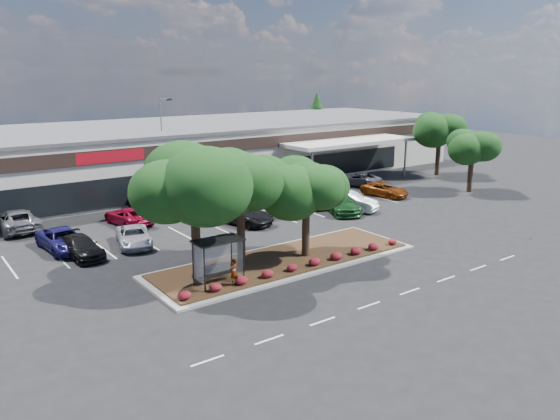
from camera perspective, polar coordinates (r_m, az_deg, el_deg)
ground at (r=33.63m, az=7.32°, el=-6.62°), size 160.00×160.00×0.00m
retail_store at (r=61.28m, az=-14.91°, el=5.54°), size 80.40×25.20×6.25m
landscape_island at (r=35.24m, az=0.46°, el=-5.29°), size 18.00×6.00×0.26m
lane_markings at (r=41.30m, az=-2.79°, el=-2.53°), size 33.12×20.06×0.01m
shrub_row at (r=33.55m, az=2.61°, el=-5.64°), size 17.00×0.80×0.50m
bus_shelter at (r=30.87m, az=-6.60°, el=-3.98°), size 2.75×1.55×2.59m
island_tree_west at (r=31.43m, az=-8.89°, el=-0.12°), size 7.20×7.20×7.89m
island_tree_mid at (r=33.76m, az=-4.15°, el=0.51°), size 6.60×6.60×7.32m
island_tree_east at (r=34.92m, az=2.74°, el=0.31°), size 5.80×5.80×6.50m
tree_east_near at (r=58.55m, az=19.38°, el=4.92°), size 5.60×5.60×6.51m
tree_east_far at (r=67.15m, az=16.26°, el=6.73°), size 6.40×6.40×7.62m
conifer_north_east at (r=87.26m, az=3.84°, el=9.32°), size 3.96×3.96×9.00m
person_waiting at (r=30.85m, az=-4.86°, el=-6.46°), size 0.65×0.52×1.54m
light_pole at (r=56.00m, az=-12.05°, el=6.00°), size 1.43×0.50×9.49m
survey_stake at (r=41.03m, az=24.64°, el=-3.08°), size 0.08×0.14×0.95m
car_0 at (r=40.31m, az=-21.70°, el=-2.90°), size 2.82×5.43×1.46m
car_1 at (r=38.44m, az=-20.10°, el=-3.63°), size 2.29×4.87×1.37m
car_2 at (r=39.79m, az=-15.03°, el=-2.69°), size 3.36×5.16×1.32m
car_3 at (r=44.05m, az=-3.88°, el=-0.45°), size 3.83×5.96×1.53m
car_4 at (r=46.47m, az=-3.26°, el=0.33°), size 3.26×5.79×1.53m
car_5 at (r=49.80m, az=2.61°, el=1.24°), size 2.18×5.06×1.45m
car_6 at (r=47.89m, az=6.24°, el=0.79°), size 4.44×6.27×1.69m
car_7 at (r=48.46m, az=7.17°, el=0.92°), size 3.75×5.40×1.69m
car_8 at (r=54.63m, az=10.89°, el=2.10°), size 2.85×5.08×1.34m
car_9 at (r=46.73m, az=-25.82°, el=-0.94°), size 2.75×5.94×1.65m
car_10 at (r=45.38m, az=-15.58°, el=-0.61°), size 2.88×5.23×1.39m
car_11 at (r=49.45m, az=-14.03°, el=0.83°), size 3.25×5.89×1.62m
car_12 at (r=50.54m, az=-10.37°, el=1.33°), size 2.81×5.87×1.65m
car_14 at (r=52.83m, az=-5.07°, el=2.09°), size 2.81×5.23×1.69m
car_15 at (r=58.26m, az=1.74°, el=3.21°), size 3.87×5.80×1.56m
car_16 at (r=59.35m, az=8.09°, el=3.21°), size 3.76×5.59×1.42m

